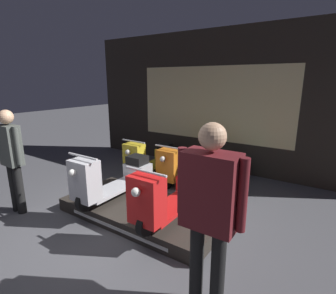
# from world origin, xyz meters

# --- Properties ---
(ground_plane) EXTENTS (30.00, 30.00, 0.00)m
(ground_plane) POSITION_xyz_m (0.00, 0.00, 0.00)
(ground_plane) COLOR #4C4C51
(shop_wall_back) EXTENTS (6.82, 0.09, 3.20)m
(shop_wall_back) POSITION_xyz_m (0.00, 3.83, 1.60)
(shop_wall_back) COLOR #28231E
(shop_wall_back) RESTS_ON ground_plane
(display_platform) EXTENTS (2.54, 1.19, 0.20)m
(display_platform) POSITION_xyz_m (0.16, 0.99, 0.10)
(display_platform) COLOR #2D2823
(display_platform) RESTS_ON ground_plane
(scooter_display_left) EXTENTS (0.60, 1.61, 0.86)m
(scooter_display_left) POSITION_xyz_m (-0.41, 0.96, 0.54)
(scooter_display_left) COLOR black
(scooter_display_left) RESTS_ON display_platform
(scooter_display_right) EXTENTS (0.60, 1.61, 0.86)m
(scooter_display_right) POSITION_xyz_m (0.74, 0.96, 0.54)
(scooter_display_right) COLOR black
(scooter_display_right) RESTS_ON display_platform
(scooter_backrow_0) EXTENTS (0.60, 1.61, 0.86)m
(scooter_backrow_0) POSITION_xyz_m (-1.00, 2.72, 0.34)
(scooter_backrow_0) COLOR black
(scooter_backrow_0) RESTS_ON ground_plane
(scooter_backrow_1) EXTENTS (0.60, 1.61, 0.86)m
(scooter_backrow_1) POSITION_xyz_m (-0.12, 2.72, 0.34)
(scooter_backrow_1) COLOR black
(scooter_backrow_1) RESTS_ON ground_plane
(scooter_backrow_2) EXTENTS (0.60, 1.61, 0.86)m
(scooter_backrow_2) POSITION_xyz_m (0.76, 2.72, 0.34)
(scooter_backrow_2) COLOR black
(scooter_backrow_2) RESTS_ON ground_plane
(person_left_browsing) EXTENTS (0.52, 0.22, 1.66)m
(person_left_browsing) POSITION_xyz_m (-1.61, 0.01, 0.95)
(person_left_browsing) COLOR black
(person_left_browsing) RESTS_ON ground_plane
(person_right_browsing) EXTENTS (0.63, 0.27, 1.77)m
(person_right_browsing) POSITION_xyz_m (1.74, 0.01, 1.06)
(person_right_browsing) COLOR black
(person_right_browsing) RESTS_ON ground_plane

